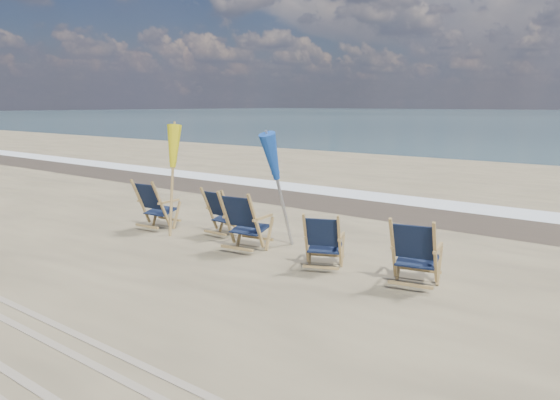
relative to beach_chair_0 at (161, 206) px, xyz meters
The scene contains 10 objects.
surf_foam 7.16m from the beach_chair_0, 67.81° to the left, with size 200.00×1.40×0.01m, color silver.
wet_sand_strip 5.80m from the beach_chair_0, 62.18° to the left, with size 200.00×2.60×0.00m, color #42362A.
tire_tracks 5.27m from the beach_chair_0, 59.05° to the right, with size 80.00×1.30×0.01m, color gray, non-canonical shape.
beach_chair_0 is the anchor object (origin of this frame).
beach_chair_1 1.54m from the beach_chair_0, 17.70° to the left, with size 0.63×0.71×0.99m, color black, non-canonical shape.
beach_chair_2 2.65m from the beach_chair_0, ahead, with size 0.72×0.80×1.12m, color black, non-canonical shape.
beach_chair_3 4.31m from the beach_chair_0, ahead, with size 0.61×0.69×0.95m, color black, non-canonical shape.
beach_chair_4 5.84m from the beach_chair_0, ahead, with size 0.67×0.76×1.05m, color black, non-canonical shape.
umbrella_yellow 1.17m from the beach_chair_0, 14.04° to the left, with size 0.30×0.30×2.20m.
umbrella_blue 2.96m from the beach_chair_0, 11.45° to the left, with size 0.30×0.30×2.19m.
Camera 1 is at (6.00, -5.33, 2.61)m, focal length 35.00 mm.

